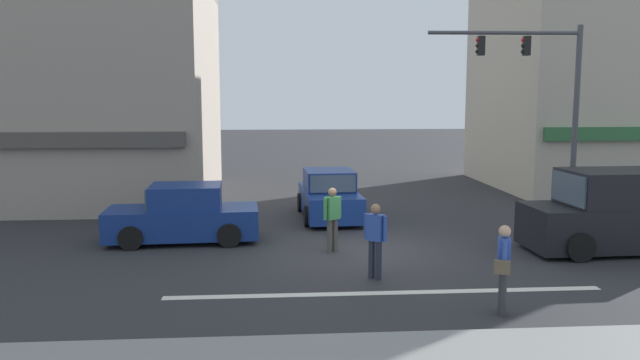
{
  "coord_description": "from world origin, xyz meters",
  "views": [
    {
      "loc": [
        -2.27,
        -15.65,
        3.98
      ],
      "look_at": [
        -0.94,
        2.0,
        1.6
      ],
      "focal_mm": 35.0,
      "sensor_mm": 36.0,
      "label": 1
    }
  ],
  "objects_px": {
    "traffic_light_mast": "(547,90)",
    "sedan_parked_curbside": "(184,216)",
    "sedan_approaching_near": "(329,197)",
    "pedestrian_far_side": "(375,236)",
    "van_crossing_leftbound": "(619,213)",
    "utility_pole_near_left": "(108,84)",
    "pedestrian_foreground_with_bag": "(503,264)",
    "pedestrian_mid_crossing": "(332,216)"
  },
  "relations": [
    {
      "from": "sedan_parked_curbside",
      "to": "sedan_approaching_near",
      "type": "bearing_deg",
      "value": 35.43
    },
    {
      "from": "sedan_approaching_near",
      "to": "van_crossing_leftbound",
      "type": "height_order",
      "value": "van_crossing_leftbound"
    },
    {
      "from": "pedestrian_mid_crossing",
      "to": "pedestrian_far_side",
      "type": "xyz_separation_m",
      "value": [
        0.71,
        -2.46,
        0.0
      ]
    },
    {
      "from": "sedan_parked_curbside",
      "to": "pedestrian_mid_crossing",
      "type": "distance_m",
      "value": 4.25
    },
    {
      "from": "utility_pole_near_left",
      "to": "pedestrian_mid_crossing",
      "type": "xyz_separation_m",
      "value": [
        6.99,
        -5.98,
        -3.45
      ]
    },
    {
      "from": "utility_pole_near_left",
      "to": "traffic_light_mast",
      "type": "height_order",
      "value": "utility_pole_near_left"
    },
    {
      "from": "sedan_approaching_near",
      "to": "sedan_parked_curbside",
      "type": "bearing_deg",
      "value": -144.57
    },
    {
      "from": "sedan_approaching_near",
      "to": "sedan_parked_curbside",
      "type": "distance_m",
      "value": 5.28
    },
    {
      "from": "traffic_light_mast",
      "to": "sedan_parked_curbside",
      "type": "relative_size",
      "value": 1.48
    },
    {
      "from": "van_crossing_leftbound",
      "to": "pedestrian_far_side",
      "type": "height_order",
      "value": "van_crossing_leftbound"
    },
    {
      "from": "traffic_light_mast",
      "to": "sedan_approaching_near",
      "type": "xyz_separation_m",
      "value": [
        -6.84,
        0.81,
        -3.46
      ]
    },
    {
      "from": "van_crossing_leftbound",
      "to": "pedestrian_mid_crossing",
      "type": "relative_size",
      "value": 2.79
    },
    {
      "from": "pedestrian_foreground_with_bag",
      "to": "pedestrian_far_side",
      "type": "xyz_separation_m",
      "value": [
        -1.95,
        2.43,
        -0.0
      ]
    },
    {
      "from": "pedestrian_far_side",
      "to": "utility_pole_near_left",
      "type": "bearing_deg",
      "value": 132.36
    },
    {
      "from": "pedestrian_foreground_with_bag",
      "to": "traffic_light_mast",
      "type": "bearing_deg",
      "value": 62.36
    },
    {
      "from": "sedan_approaching_near",
      "to": "van_crossing_leftbound",
      "type": "relative_size",
      "value": 0.89
    },
    {
      "from": "sedan_approaching_near",
      "to": "pedestrian_foreground_with_bag",
      "type": "distance_m",
      "value": 9.71
    },
    {
      "from": "utility_pole_near_left",
      "to": "sedan_approaching_near",
      "type": "distance_m",
      "value": 8.32
    },
    {
      "from": "pedestrian_foreground_with_bag",
      "to": "pedestrian_far_side",
      "type": "distance_m",
      "value": 3.12
    },
    {
      "from": "pedestrian_foreground_with_bag",
      "to": "pedestrian_mid_crossing",
      "type": "distance_m",
      "value": 5.56
    },
    {
      "from": "traffic_light_mast",
      "to": "sedan_parked_curbside",
      "type": "distance_m",
      "value": 11.89
    },
    {
      "from": "sedan_parked_curbside",
      "to": "van_crossing_leftbound",
      "type": "bearing_deg",
      "value": -9.66
    },
    {
      "from": "traffic_light_mast",
      "to": "pedestrian_foreground_with_bag",
      "type": "bearing_deg",
      "value": -117.64
    },
    {
      "from": "pedestrian_far_side",
      "to": "pedestrian_mid_crossing",
      "type": "bearing_deg",
      "value": 106.09
    },
    {
      "from": "pedestrian_foreground_with_bag",
      "to": "sedan_approaching_near",
      "type": "bearing_deg",
      "value": 103.9
    },
    {
      "from": "utility_pole_near_left",
      "to": "pedestrian_foreground_with_bag",
      "type": "relative_size",
      "value": 5.09
    },
    {
      "from": "utility_pole_near_left",
      "to": "sedan_parked_curbside",
      "type": "bearing_deg",
      "value": -56.28
    },
    {
      "from": "pedestrian_foreground_with_bag",
      "to": "pedestrian_far_side",
      "type": "height_order",
      "value": "same"
    },
    {
      "from": "van_crossing_leftbound",
      "to": "pedestrian_mid_crossing",
      "type": "xyz_separation_m",
      "value": [
        -7.38,
        0.46,
        -0.06
      ]
    },
    {
      "from": "utility_pole_near_left",
      "to": "sedan_approaching_near",
      "type": "xyz_separation_m",
      "value": [
        7.32,
        -1.45,
        -3.69
      ]
    },
    {
      "from": "utility_pole_near_left",
      "to": "pedestrian_foreground_with_bag",
      "type": "height_order",
      "value": "utility_pole_near_left"
    },
    {
      "from": "utility_pole_near_left",
      "to": "traffic_light_mast",
      "type": "distance_m",
      "value": 14.34
    },
    {
      "from": "traffic_light_mast",
      "to": "utility_pole_near_left",
      "type": "bearing_deg",
      "value": 170.96
    },
    {
      "from": "sedan_approaching_near",
      "to": "pedestrian_foreground_with_bag",
      "type": "height_order",
      "value": "pedestrian_foreground_with_bag"
    },
    {
      "from": "van_crossing_leftbound",
      "to": "sedan_parked_curbside",
      "type": "distance_m",
      "value": 11.52
    },
    {
      "from": "utility_pole_near_left",
      "to": "pedestrian_mid_crossing",
      "type": "distance_m",
      "value": 9.83
    },
    {
      "from": "pedestrian_foreground_with_bag",
      "to": "pedestrian_mid_crossing",
      "type": "relative_size",
      "value": 1.0
    },
    {
      "from": "sedan_approaching_near",
      "to": "pedestrian_far_side",
      "type": "relative_size",
      "value": 2.49
    },
    {
      "from": "utility_pole_near_left",
      "to": "sedan_approaching_near",
      "type": "relative_size",
      "value": 2.04
    },
    {
      "from": "sedan_approaching_near",
      "to": "pedestrian_mid_crossing",
      "type": "relative_size",
      "value": 2.49
    },
    {
      "from": "traffic_light_mast",
      "to": "pedestrian_far_side",
      "type": "distance_m",
      "value": 9.51
    },
    {
      "from": "van_crossing_leftbound",
      "to": "pedestrian_foreground_with_bag",
      "type": "distance_m",
      "value": 6.47
    }
  ]
}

